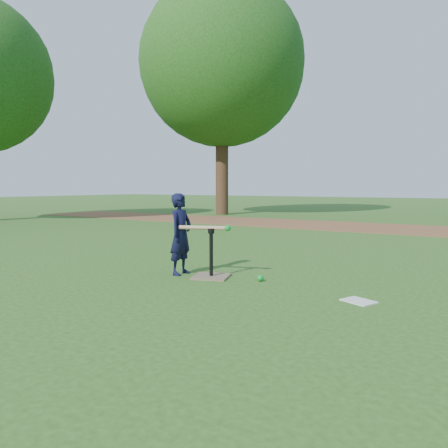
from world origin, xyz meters
The scene contains 8 objects.
ground centered at (0.00, 0.00, 0.00)m, with size 80.00×80.00×0.00m, color #285116.
dirt_strip centered at (0.00, 7.50, 0.01)m, with size 24.00×3.00×0.01m, color brown.
child centered at (-0.07, -0.29, 0.52)m, with size 0.38×0.25×1.05m, color black.
wiffle_ball_ground centered at (1.00, -0.12, 0.04)m, with size 0.08×0.08×0.08m, color #0D972C.
clipboard centered at (2.25, -0.43, 0.01)m, with size 0.30×0.23×0.01m, color silver.
batting_tee centered at (0.37, -0.25, 0.11)m, with size 0.55×0.55×0.61m.
swing_action centered at (0.28, -0.25, 0.62)m, with size 0.69×0.26×0.08m.
tree_left centered at (-6.00, 10.00, 5.87)m, with size 6.40×6.40×9.08m.
Camera 1 is at (3.38, -4.72, 1.14)m, focal length 35.00 mm.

